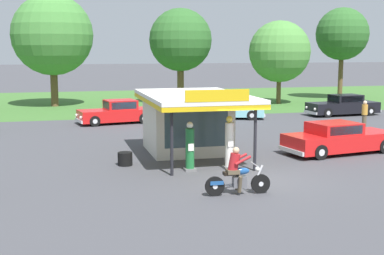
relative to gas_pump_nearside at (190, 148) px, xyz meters
The scene contains 16 objects.
ground_plane 2.80m from the gas_pump_nearside, 38.87° to the right, with size 300.00×300.00×0.00m, color #424247.
grass_verge_strip 28.42m from the gas_pump_nearside, 85.83° to the left, with size 120.00×24.00×0.01m, color #3D6B2D.
service_station_kiosk 3.69m from the gas_pump_nearside, 77.21° to the left, with size 4.20×6.98×3.22m.
gas_pump_nearside is the anchor object (origin of this frame).
gas_pump_offside 1.60m from the gas_pump_nearside, ahead, with size 0.44×0.44×2.10m.
motorcycle_with_rider 3.75m from the gas_pump_nearside, 79.87° to the right, with size 2.20×0.70×1.58m.
featured_classic_sedan 7.65m from the gas_pump_nearside, 13.41° to the left, with size 5.63×2.77×1.42m.
parked_car_second_row_spare 20.46m from the gas_pump_nearside, 43.69° to the left, with size 5.43×2.12×1.48m.
parked_car_back_row_far_left 14.08m from the gas_pump_nearside, 95.50° to the left, with size 5.07×2.70×1.48m.
parked_car_back_row_right 15.78m from the gas_pump_nearside, 66.91° to the left, with size 5.57×3.24×1.43m.
bystander_standing_back_lot 14.86m from the gas_pump_nearside, 32.15° to the left, with size 0.34×0.34×1.69m.
tree_oak_far_right 25.67m from the gas_pump_nearside, 77.62° to the left, with size 5.34×5.34×8.14m.
tree_oak_far_left 26.66m from the gas_pump_nearside, 59.21° to the left, with size 5.25×5.25×7.11m.
tree_oak_left 26.31m from the gas_pump_nearside, 101.71° to the left, with size 6.58×6.58×9.12m.
tree_oak_distant_spare 33.49m from the gas_pump_nearside, 50.53° to the left, with size 4.90×4.90×8.54m.
spare_tire_stack 2.87m from the gas_pump_nearside, 146.28° to the left, with size 0.60×0.60×0.54m.
Camera 1 is at (-6.88, -17.77, 4.70)m, focal length 49.21 mm.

